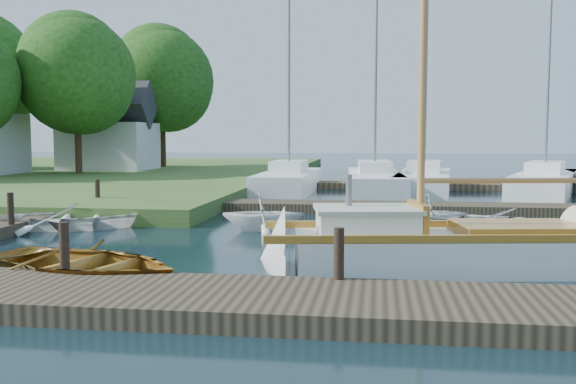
# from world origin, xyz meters

# --- Properties ---
(ground) EXTENTS (160.00, 160.00, 0.00)m
(ground) POSITION_xyz_m (0.00, 0.00, 0.00)
(ground) COLOR black
(ground) RESTS_ON ground
(near_dock) EXTENTS (18.00, 2.20, 0.30)m
(near_dock) POSITION_xyz_m (0.00, -6.00, 0.15)
(near_dock) COLOR #2A241A
(near_dock) RESTS_ON ground
(left_dock) EXTENTS (2.20, 18.00, 0.30)m
(left_dock) POSITION_xyz_m (-8.00, 2.00, 0.15)
(left_dock) COLOR #2A241A
(left_dock) RESTS_ON ground
(far_dock) EXTENTS (14.00, 1.60, 0.30)m
(far_dock) POSITION_xyz_m (2.00, 6.50, 0.15)
(far_dock) COLOR #2A241A
(far_dock) RESTS_ON ground
(pontoon) EXTENTS (30.00, 1.60, 0.30)m
(pontoon) POSITION_xyz_m (10.00, 16.00, 0.15)
(pontoon) COLOR #2A241A
(pontoon) RESTS_ON ground
(mooring_post_1) EXTENTS (0.16, 0.16, 0.80)m
(mooring_post_1) POSITION_xyz_m (-3.00, -5.00, 0.70)
(mooring_post_1) COLOR black
(mooring_post_1) RESTS_ON near_dock
(mooring_post_2) EXTENTS (0.16, 0.16, 0.80)m
(mooring_post_2) POSITION_xyz_m (1.50, -5.00, 0.70)
(mooring_post_2) COLOR black
(mooring_post_2) RESTS_ON near_dock
(mooring_post_4) EXTENTS (0.16, 0.16, 0.80)m
(mooring_post_4) POSITION_xyz_m (-7.00, 0.00, 0.70)
(mooring_post_4) COLOR black
(mooring_post_4) RESTS_ON left_dock
(mooring_post_5) EXTENTS (0.16, 0.16, 0.80)m
(mooring_post_5) POSITION_xyz_m (-7.00, 5.00, 0.70)
(mooring_post_5) COLOR black
(mooring_post_5) RESTS_ON left_dock
(sailboat) EXTENTS (7.37, 3.08, 9.83)m
(sailboat) POSITION_xyz_m (3.23, -2.66, 0.34)
(sailboat) COLOR white
(sailboat) RESTS_ON ground
(dinghy) EXTENTS (4.46, 3.75, 0.79)m
(dinghy) POSITION_xyz_m (-2.98, -4.40, 0.39)
(dinghy) COLOR #95611E
(dinghy) RESTS_ON ground
(tender_a) EXTENTS (4.30, 3.64, 0.76)m
(tender_a) POSITION_xyz_m (-6.09, 1.52, 0.38)
(tender_a) COLOR white
(tender_a) RESTS_ON ground
(tender_b) EXTENTS (2.38, 2.12, 1.13)m
(tender_b) POSITION_xyz_m (-0.92, 1.80, 0.57)
(tender_b) COLOR white
(tender_b) RESTS_ON ground
(tender_c) EXTENTS (4.52, 4.09, 0.77)m
(tender_c) POSITION_xyz_m (5.33, 1.91, 0.38)
(tender_c) COLOR white
(tender_c) RESTS_ON ground
(tender_d) EXTENTS (2.09, 1.86, 1.01)m
(tender_d) POSITION_xyz_m (3.56, 3.19, 0.51)
(tender_d) COLOR white
(tender_d) RESTS_ON ground
(marina_boat_0) EXTENTS (2.27, 8.09, 11.20)m
(marina_boat_0) POSITION_xyz_m (-1.89, 13.69, 0.57)
(marina_boat_0) COLOR white
(marina_boat_0) RESTS_ON ground
(marina_boat_1) EXTENTS (2.74, 9.34, 10.07)m
(marina_boat_1) POSITION_xyz_m (1.92, 14.00, 0.56)
(marina_boat_1) COLOR white
(marina_boat_1) RESTS_ON ground
(marina_boat_2) EXTENTS (3.08, 8.16, 10.65)m
(marina_boat_2) POSITION_xyz_m (4.10, 14.24, 0.57)
(marina_boat_2) COLOR white
(marina_boat_2) RESTS_ON ground
(marina_boat_3) EXTENTS (5.04, 9.37, 11.76)m
(marina_boat_3) POSITION_xyz_m (9.27, 14.34, 0.57)
(marina_boat_3) COLOR white
(marina_boat_3) RESTS_ON ground
(house_c) EXTENTS (5.25, 4.00, 5.28)m
(house_c) POSITION_xyz_m (-14.00, 22.00, 2.58)
(house_c) COLOR silver
(house_c) RESTS_ON shore
(tree_3) EXTENTS (6.41, 6.38, 8.74)m
(tree_3) POSITION_xyz_m (-14.00, 18.05, 5.81)
(tree_3) COLOR #332114
(tree_3) RESTS_ON shore
(tree_7) EXTENTS (6.83, 6.83, 9.38)m
(tree_7) POSITION_xyz_m (-12.00, 26.05, 6.20)
(tree_7) COLOR #332114
(tree_7) RESTS_ON shore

